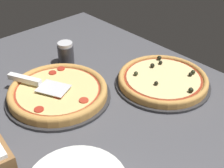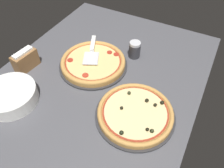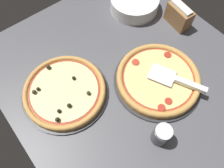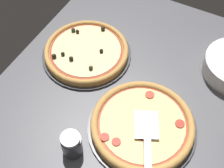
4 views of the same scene
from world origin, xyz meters
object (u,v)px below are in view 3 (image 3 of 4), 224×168
(serving_spatula, at_px, (183,82))
(napkin_holder, at_px, (179,15))
(pizza_front, at_px, (158,78))
(pizza_back, at_px, (64,91))
(plate_stack, at_px, (134,3))
(parmesan_shaker, at_px, (162,135))

(serving_spatula, xyz_separation_m, napkin_holder, (0.26, -0.26, -0.00))
(pizza_front, height_order, serving_spatula, serving_spatula)
(pizza_back, bearing_deg, napkin_holder, -91.76)
(plate_stack, bearing_deg, napkin_holder, -154.94)
(serving_spatula, relative_size, napkin_holder, 1.71)
(pizza_front, xyz_separation_m, pizza_back, (0.20, 0.34, -0.00))
(pizza_back, bearing_deg, parmesan_shaker, -155.54)
(pizza_front, xyz_separation_m, napkin_holder, (0.18, -0.31, 0.02))
(pizza_back, bearing_deg, pizza_front, -120.54)
(pizza_back, distance_m, plate_stack, 0.58)
(pizza_back, bearing_deg, plate_stack, -70.86)
(parmesan_shaker, height_order, napkin_holder, napkin_holder)
(pizza_back, height_order, plate_stack, plate_stack)
(serving_spatula, xyz_separation_m, parmesan_shaker, (-0.10, 0.22, -0.01))
(plate_stack, relative_size, parmesan_shaker, 2.56)
(pizza_front, bearing_deg, plate_stack, -28.46)
(serving_spatula, relative_size, parmesan_shaker, 2.46)
(serving_spatula, relative_size, plate_stack, 0.96)
(napkin_holder, bearing_deg, parmesan_shaker, 127.09)
(plate_stack, relative_size, napkin_holder, 1.78)
(pizza_front, distance_m, plate_stack, 0.44)
(parmesan_shaker, bearing_deg, serving_spatula, -65.93)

